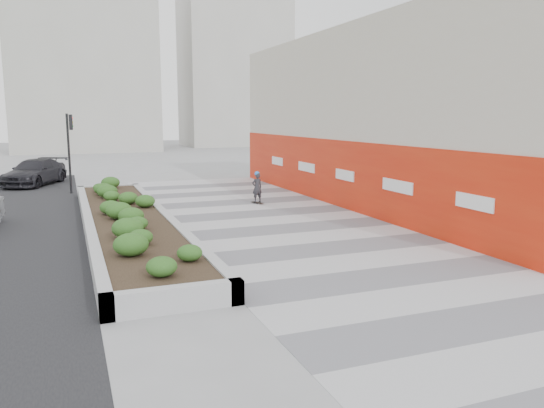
{
  "coord_description": "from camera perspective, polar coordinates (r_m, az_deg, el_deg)",
  "views": [
    {
      "loc": [
        -7.41,
        -12.45,
        4.05
      ],
      "look_at": [
        -0.98,
        4.15,
        1.1
      ],
      "focal_mm": 35.0,
      "sensor_mm": 36.0,
      "label": 1
    }
  ],
  "objects": [
    {
      "name": "ground",
      "position": [
        15.05,
        9.29,
        -6.33
      ],
      "size": [
        160.0,
        160.0,
        0.0
      ],
      "primitive_type": "plane",
      "color": "gray",
      "rests_on": "ground"
    },
    {
      "name": "traffic_signal_near",
      "position": [
        29.98,
        -20.93,
        6.32
      ],
      "size": [
        0.33,
        0.28,
        4.2
      ],
      "color": "black",
      "rests_on": "ground"
    },
    {
      "name": "manhole_cover",
      "position": [
        17.83,
        5.8,
        -3.76
      ],
      "size": [
        0.44,
        0.44,
        0.01
      ],
      "primitive_type": "cylinder",
      "color": "#595654",
      "rests_on": "ground"
    },
    {
      "name": "building",
      "position": [
        25.82,
        12.87,
        9.01
      ],
      "size": [
        6.04,
        24.08,
        8.0
      ],
      "color": "beige",
      "rests_on": "ground"
    },
    {
      "name": "planter",
      "position": [
        19.88,
        -15.29,
        -1.45
      ],
      "size": [
        3.0,
        18.0,
        0.9
      ],
      "color": "#9E9EA0",
      "rests_on": "ground"
    },
    {
      "name": "car_dark",
      "position": [
        34.66,
        -24.16,
        3.14
      ],
      "size": [
        4.09,
        5.66,
        1.52
      ],
      "primitive_type": "imported",
      "rotation": [
        0.0,
        0.0,
        -0.42
      ],
      "color": "black",
      "rests_on": "ground"
    },
    {
      "name": "walkway",
      "position": [
        17.61,
        4.35,
        -3.9
      ],
      "size": [
        8.0,
        36.0,
        0.01
      ],
      "primitive_type": "cube",
      "color": "#A8A8AD",
      "rests_on": "ground"
    },
    {
      "name": "distant_bldg_north_r",
      "position": [
        76.26,
        -4.11,
        15.36
      ],
      "size": [
        14.0,
        10.0,
        24.0
      ],
      "primitive_type": "cube",
      "color": "#ADAAA3",
      "rests_on": "ground"
    },
    {
      "name": "skateboarder",
      "position": [
        24.73,
        -1.61,
        1.8
      ],
      "size": [
        0.56,
        0.75,
        1.54
      ],
      "rotation": [
        0.0,
        0.0,
        0.34
      ],
      "color": "beige",
      "rests_on": "ground"
    },
    {
      "name": "distant_bldg_north_l",
      "position": [
        67.76,
        -19.65,
        13.91
      ],
      "size": [
        16.0,
        12.0,
        20.0
      ],
      "primitive_type": "cube",
      "color": "#ADAAA3",
      "rests_on": "ground"
    }
  ]
}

